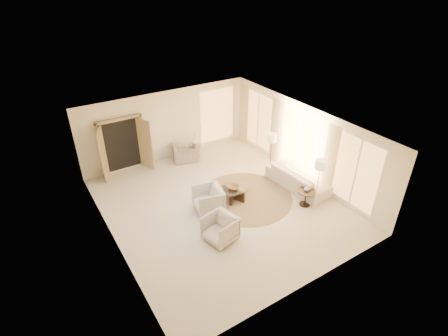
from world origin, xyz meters
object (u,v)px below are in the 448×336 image
side_vase (195,142)px  sofa (298,179)px  coffee_table (234,192)px  armchair_right (220,228)px  accent_chair (186,151)px  end_table (306,195)px  floor_lamp_far (320,166)px  side_table (195,149)px  armchair_left (208,198)px  floor_lamp_near (272,139)px  end_vase (307,189)px  bowl (234,187)px

side_vase → sofa: bearing=-63.1°
coffee_table → sofa: bearing=-14.7°
armchair_right → accent_chair: bearing=151.9°
sofa → accent_chair: (-2.47, 3.89, 0.10)m
accent_chair → end_table: 5.21m
end_table → floor_lamp_far: size_ratio=0.38×
sofa → end_table: bearing=147.9°
end_table → side_table: (-1.50, 4.90, -0.03)m
coffee_table → side_table: 3.36m
armchair_left → floor_lamp_near: size_ratio=0.60×
armchair_right → end_vase: (3.28, -0.07, 0.21)m
armchair_left → side_table: size_ratio=1.54×
armchair_left → end_vase: (2.85, -1.48, 0.19)m
sofa → accent_chair: 4.61m
accent_chair → side_table: size_ratio=1.78×
armchair_right → coffee_table: armchair_right is taller
armchair_left → accent_chair: 3.47m
sofa → armchair_left: bearing=77.3°
side_vase → floor_lamp_near: bearing=-50.2°
side_table → floor_lamp_near: size_ratio=0.39×
coffee_table → side_table: (0.32, 3.35, 0.09)m
bowl → floor_lamp_near: bearing=21.7°
side_table → floor_lamp_far: floor_lamp_far is taller
armchair_left → armchair_right: (-0.42, -1.42, -0.02)m
floor_lamp_far → end_vase: (-0.51, -0.03, -0.67)m
end_table → side_vase: bearing=107.0°
end_table → bowl: bearing=139.6°
accent_chair → end_vase: bearing=129.1°
coffee_table → side_vase: bearing=84.5°
armchair_left → floor_lamp_far: bearing=79.1°
bowl → side_vase: size_ratio=1.43×
sofa → armchair_right: (-3.79, -0.87, 0.08)m
armchair_right → end_table: bearing=76.2°
sofa → end_table: 1.07m
accent_chair → end_table: size_ratio=1.76×
armchair_left → armchair_right: armchair_left is taller
accent_chair → side_vase: 0.53m
coffee_table → side_table: bearing=84.5°
armchair_right → end_table: 3.28m
armchair_left → end_table: armchair_left is taller
accent_chair → floor_lamp_far: size_ratio=0.67×
accent_chair → side_table: 0.47m
bowl → side_vase: 3.37m
accent_chair → coffee_table: bearing=109.4°
floor_lamp_far → floor_lamp_near: bearing=90.0°
accent_chair → end_table: bearing=129.1°
floor_lamp_near → floor_lamp_far: (-0.00, -2.46, 0.04)m
sofa → end_table: (-0.51, -0.94, 0.03)m
end_table → sofa: bearing=61.4°
floor_lamp_far → end_vase: size_ratio=8.88×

